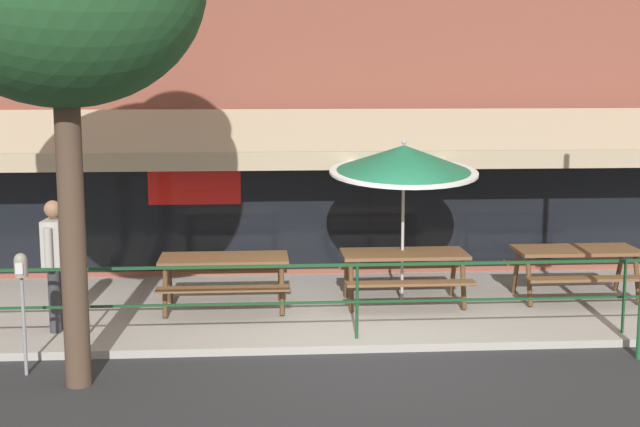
{
  "coord_description": "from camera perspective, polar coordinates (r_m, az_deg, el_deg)",
  "views": [
    {
      "loc": [
        -1.25,
        -10.51,
        3.41
      ],
      "look_at": [
        -0.37,
        1.6,
        1.5
      ],
      "focal_mm": 50.0,
      "sensor_mm": 36.0,
      "label": 1
    }
  ],
  "objects": [
    {
      "name": "parking_meter_near",
      "position": [
        10.58,
        -18.57,
        -3.87
      ],
      "size": [
        0.15,
        0.16,
        1.42
      ],
      "color": "gray",
      "rests_on": "ground"
    },
    {
      "name": "patio_railing",
      "position": [
        11.19,
        2.39,
        -4.56
      ],
      "size": [
        13.84,
        0.04,
        0.97
      ],
      "color": "#194723",
      "rests_on": "patio_deck"
    },
    {
      "name": "patio_umbrella_centre",
      "position": [
        12.85,
        5.38,
        3.41
      ],
      "size": [
        2.14,
        2.14,
        2.4
      ],
      "color": "#B7B2A8",
      "rests_on": "patio_deck"
    },
    {
      "name": "picnic_table_right",
      "position": [
        13.68,
        16.08,
        -2.82
      ],
      "size": [
        1.8,
        1.42,
        0.76
      ],
      "color": "brown",
      "rests_on": "patio_deck"
    },
    {
      "name": "pedestrian_walking",
      "position": [
        11.99,
        -16.6,
        -2.76
      ],
      "size": [
        0.27,
        0.62,
        1.71
      ],
      "color": "#333338",
      "rests_on": "patio_deck"
    },
    {
      "name": "restaurant_building",
      "position": [
        14.8,
        0.72,
        11.59
      ],
      "size": [
        15.0,
        1.6,
        8.25
      ],
      "color": "brown",
      "rests_on": "ground"
    },
    {
      "name": "patio_deck",
      "position": [
        13.01,
        1.52,
        -6.03
      ],
      "size": [
        15.0,
        4.0,
        0.1
      ],
      "primitive_type": "cube",
      "color": "#ADA89E",
      "rests_on": "ground"
    },
    {
      "name": "picnic_table_centre",
      "position": [
        12.93,
        5.4,
        -3.17
      ],
      "size": [
        1.8,
        1.42,
        0.76
      ],
      "color": "brown",
      "rests_on": "patio_deck"
    },
    {
      "name": "ground_plane",
      "position": [
        11.12,
        2.54,
        -8.93
      ],
      "size": [
        120.0,
        120.0,
        0.0
      ],
      "primitive_type": "plane",
      "color": "#2D2D30"
    },
    {
      "name": "picnic_table_left",
      "position": [
        12.63,
        -6.15,
        -3.47
      ],
      "size": [
        1.8,
        1.42,
        0.76
      ],
      "color": "brown",
      "rests_on": "patio_deck"
    }
  ]
}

